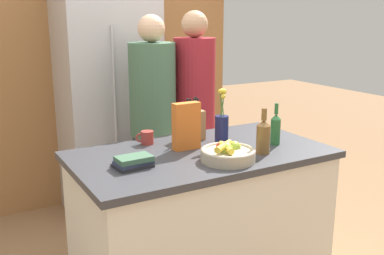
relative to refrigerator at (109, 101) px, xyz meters
The scene contains 13 objects.
kitchen_island 1.59m from the refrigerator, 89.05° to the right, with size 1.48×0.83×0.93m.
back_wall_wood 0.48m from the refrigerator, 86.05° to the left, with size 2.68×0.12×2.60m.
refrigerator is the anchor object (origin of this frame).
fruit_bowl 1.72m from the refrigerator, 87.89° to the right, with size 0.30×0.30×0.11m.
knife_block 1.26m from the refrigerator, 84.77° to the right, with size 0.13×0.11×0.27m.
flower_vase 1.44m from the refrigerator, 81.29° to the right, with size 0.08×0.08×0.34m.
cereal_box 1.42m from the refrigerator, 91.03° to the right, with size 0.16×0.06×0.28m.
coffee_mug 1.22m from the refrigerator, 98.75° to the right, with size 0.11×0.08×0.08m.
book_stack 1.62m from the refrigerator, 105.10° to the right, with size 0.20×0.16×0.06m.
bottle_oil 1.74m from the refrigerator, 79.57° to the right, with size 0.08×0.08×0.26m.
bottle_vinegar 1.68m from the refrigerator, 72.90° to the right, with size 0.06×0.06×0.26m.
person_at_sink 0.65m from the refrigerator, 79.46° to the right, with size 0.35×0.35×1.71m.
person_in_blue 0.80m from the refrigerator, 53.90° to the right, with size 0.32×0.32×1.74m.
Camera 1 is at (-1.28, -2.14, 1.71)m, focal length 42.00 mm.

